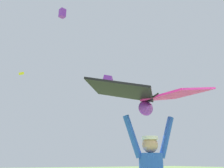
# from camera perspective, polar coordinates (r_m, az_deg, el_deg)

# --- Properties ---
(held_stunt_kite) EXTENTS (1.96, 1.31, 0.42)m
(held_stunt_kite) POSITION_cam_1_polar(r_m,az_deg,el_deg) (3.57, 9.25, -2.81)
(held_stunt_kite) COLOR black
(distant_kite_purple_mid_right) EXTENTS (0.87, 0.93, 1.20)m
(distant_kite_purple_mid_right) POSITION_cam_1_polar(r_m,az_deg,el_deg) (32.29, -12.07, 16.60)
(distant_kite_purple_mid_right) COLOR purple
(distant_kite_yellow_high_right) EXTENTS (0.94, 0.96, 0.38)m
(distant_kite_yellow_high_right) POSITION_cam_1_polar(r_m,az_deg,el_deg) (35.08, -21.35, 2.46)
(distant_kite_yellow_high_right) COLOR yellow
(distant_kite_purple_far_center) EXTENTS (1.42, 1.12, 1.52)m
(distant_kite_purple_far_center) POSITION_cam_1_polar(r_m,az_deg,el_deg) (22.09, -1.24, 0.26)
(distant_kite_purple_far_center) COLOR purple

